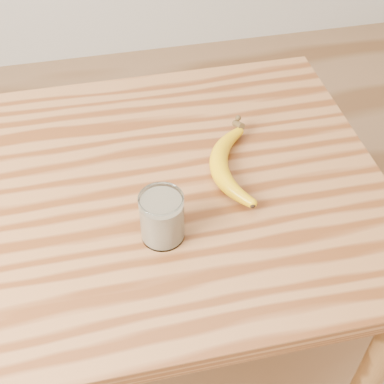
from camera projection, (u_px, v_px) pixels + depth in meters
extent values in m
plane|color=#956C48|center=(133.00, 383.00, 1.75)|extent=(4.00, 4.00, 0.00)
cube|color=#955E34|center=(99.00, 200.00, 1.11)|extent=(1.20, 0.80, 0.04)
cylinder|color=brown|center=(272.00, 194.00, 1.75)|extent=(0.06, 0.06, 0.86)
cylinder|color=white|center=(162.00, 217.00, 0.99)|extent=(0.08, 0.08, 0.10)
torus|color=white|center=(161.00, 198.00, 0.95)|extent=(0.08, 0.08, 0.00)
cylinder|color=beige|center=(162.00, 219.00, 0.99)|extent=(0.08, 0.08, 0.09)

